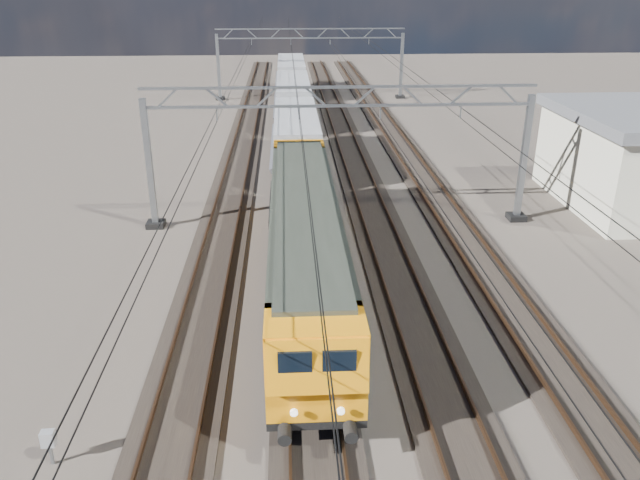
{
  "coord_description": "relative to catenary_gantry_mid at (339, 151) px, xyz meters",
  "views": [
    {
      "loc": [
        -2.63,
        -26.43,
        11.99
      ],
      "look_at": [
        -1.41,
        -3.87,
        2.4
      ],
      "focal_mm": 35.0,
      "sensor_mm": 36.0,
      "label": 1
    }
  ],
  "objects": [
    {
      "name": "ground",
      "position": [
        -0.0,
        -4.0,
        -3.91
      ],
      "size": [
        160.0,
        160.0,
        0.0
      ],
      "primitive_type": "plane",
      "color": "black",
      "rests_on": "ground"
    },
    {
      "name": "track_outer_west",
      "position": [
        -6.0,
        -4.0,
        -3.83
      ],
      "size": [
        2.6,
        140.0,
        0.3
      ],
      "color": "black",
      "rests_on": "ground"
    },
    {
      "name": "track_loco",
      "position": [
        -2.0,
        -4.0,
        -3.83
      ],
      "size": [
        2.6,
        140.0,
        0.3
      ],
      "color": "black",
      "rests_on": "ground"
    },
    {
      "name": "track_inner_east",
      "position": [
        2.0,
        -4.0,
        -3.83
      ],
      "size": [
        2.6,
        140.0,
        0.3
      ],
      "color": "black",
      "rests_on": "ground"
    },
    {
      "name": "track_outer_east",
      "position": [
        6.0,
        -4.0,
        -3.83
      ],
      "size": [
        2.6,
        140.0,
        0.3
      ],
      "color": "black",
      "rests_on": "ground"
    },
    {
      "name": "catenary_gantry_mid",
      "position": [
        0.0,
        0.0,
        0.0
      ],
      "size": [
        19.9,
        0.9,
        7.11
      ],
      "color": "gray",
      "rests_on": "ground"
    },
    {
      "name": "catenary_gantry_far",
      "position": [
        0.0,
        36.0,
        0.0
      ],
      "size": [
        19.9,
        0.9,
        7.11
      ],
      "color": "gray",
      "rests_on": "ground"
    },
    {
      "name": "overhead_wires",
      "position": [
        -0.0,
        4.0,
        1.84
      ],
      "size": [
        12.03,
        140.0,
        0.53
      ],
      "color": "black",
      "rests_on": "ground"
    },
    {
      "name": "locomotive",
      "position": [
        -2.0,
        -7.34,
        -1.58
      ],
      "size": [
        2.76,
        21.1,
        3.62
      ],
      "color": "black",
      "rests_on": "ground"
    },
    {
      "name": "hopper_wagon_lead",
      "position": [
        -2.0,
        10.36,
        -1.67
      ],
      "size": [
        3.38,
        13.0,
        3.25
      ],
      "color": "black",
      "rests_on": "ground"
    },
    {
      "name": "hopper_wagon_mid",
      "position": [
        -2.0,
        24.56,
        -1.67
      ],
      "size": [
        3.38,
        13.0,
        3.25
      ],
      "color": "black",
      "rests_on": "ground"
    },
    {
      "name": "hopper_wagon_third",
      "position": [
        -2.0,
        38.76,
        -1.67
      ],
      "size": [
        3.38,
        13.0,
        3.25
      ],
      "color": "black",
      "rests_on": "ground"
    },
    {
      "name": "trackside_cabinet",
      "position": [
        -9.05,
        -17.09,
        -3.12
      ],
      "size": [
        0.36,
        0.28,
        1.06
      ],
      "rotation": [
        0.0,
        0.0,
        0.04
      ],
      "color": "gray",
      "rests_on": "ground"
    }
  ]
}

